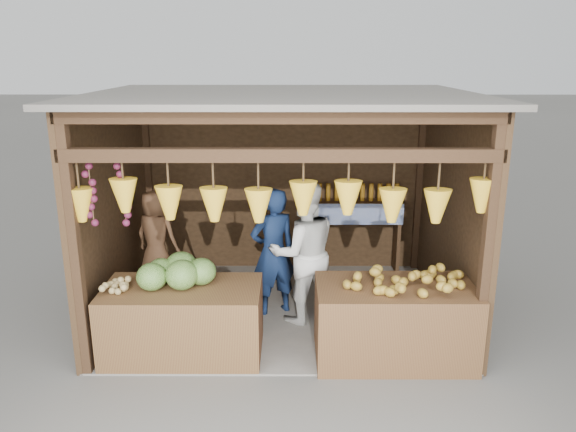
# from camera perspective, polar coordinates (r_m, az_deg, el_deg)

# --- Properties ---
(ground) EXTENTS (80.00, 80.00, 0.00)m
(ground) POSITION_cam_1_polar(r_m,az_deg,el_deg) (7.09, -0.51, -9.53)
(ground) COLOR #514F49
(ground) RESTS_ON ground
(stall_structure) EXTENTS (4.30, 3.30, 2.66)m
(stall_structure) POSITION_cam_1_polar(r_m,az_deg,el_deg) (6.51, -0.84, 3.66)
(stall_structure) COLOR slate
(stall_structure) RESTS_ON ground
(back_shelf) EXTENTS (1.25, 0.32, 1.32)m
(back_shelf) POSITION_cam_1_polar(r_m,az_deg,el_deg) (8.04, 7.08, 0.14)
(back_shelf) COLOR #382314
(back_shelf) RESTS_ON ground
(counter_left) EXTENTS (1.62, 0.85, 0.76)m
(counter_left) POSITION_cam_1_polar(r_m,az_deg,el_deg) (6.06, -10.59, -10.48)
(counter_left) COLOR #502E1A
(counter_left) RESTS_ON ground
(counter_right) EXTENTS (1.61, 0.85, 0.81)m
(counter_right) POSITION_cam_1_polar(r_m,az_deg,el_deg) (5.99, 10.72, -10.57)
(counter_right) COLOR #4E2F1A
(counter_right) RESTS_ON ground
(stool) EXTENTS (0.35, 0.35, 0.33)m
(stool) POSITION_cam_1_polar(r_m,az_deg,el_deg) (7.35, -12.85, -7.61)
(stool) COLOR black
(stool) RESTS_ON ground
(man_standing) EXTENTS (0.68, 0.58, 1.58)m
(man_standing) POSITION_cam_1_polar(r_m,az_deg,el_deg) (6.73, -1.52, -3.70)
(man_standing) COLOR #122244
(man_standing) RESTS_ON ground
(woman_standing) EXTENTS (0.96, 0.82, 1.70)m
(woman_standing) POSITION_cam_1_polar(r_m,az_deg,el_deg) (6.53, 1.60, -3.74)
(woman_standing) COLOR white
(woman_standing) RESTS_ON ground
(vendor_seated) EXTENTS (0.67, 0.56, 1.17)m
(vendor_seated) POSITION_cam_1_polar(r_m,az_deg,el_deg) (7.09, -13.22, -2.06)
(vendor_seated) COLOR brown
(vendor_seated) RESTS_ON stool
(melon_pile) EXTENTS (1.00, 0.50, 0.32)m
(melon_pile) POSITION_cam_1_polar(r_m,az_deg,el_deg) (5.93, -11.19, -5.41)
(melon_pile) COLOR #1F4F15
(melon_pile) RESTS_ON counter_left
(tanfruit_pile) EXTENTS (0.34, 0.40, 0.13)m
(tanfruit_pile) POSITION_cam_1_polar(r_m,az_deg,el_deg) (5.96, -16.94, -6.70)
(tanfruit_pile) COLOR olive
(tanfruit_pile) RESTS_ON counter_left
(mango_pile) EXTENTS (1.40, 0.64, 0.22)m
(mango_pile) POSITION_cam_1_polar(r_m,az_deg,el_deg) (5.75, 11.98, -6.23)
(mango_pile) COLOR #C6601A
(mango_pile) RESTS_ON counter_right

